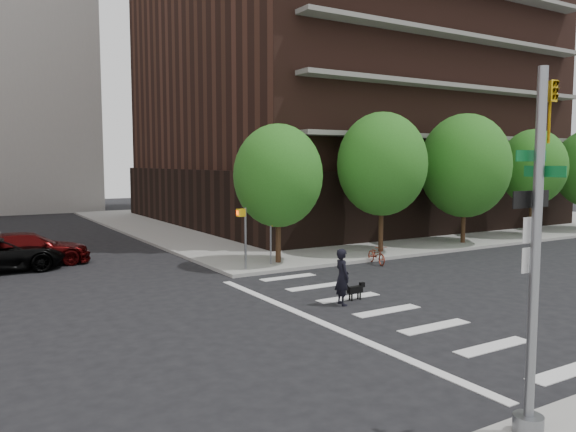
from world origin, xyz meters
TOP-DOWN VIEW (x-y plane):
  - ground at (0.00, 0.00)m, footprint 120.00×120.00m
  - sidewalk_ne at (20.50, 23.50)m, footprint 39.00×33.00m
  - crosswalk at (2.21, -0.00)m, footprint 3.85×13.00m
  - tree_a at (4.00, 8.50)m, footprint 4.00×4.00m
  - tree_b at (10.00, 8.50)m, footprint 4.50×4.50m
  - tree_c at (16.00, 8.50)m, footprint 5.00×5.00m
  - tree_d at (22.00, 8.50)m, footprint 4.00×4.00m
  - traffic_signal at (-0.47, -7.49)m, footprint 0.90×0.75m
  - pedestrian_signal at (2.32, 7.92)m, footprint 2.18×0.67m
  - parked_car_maroon at (-5.62, 14.22)m, footprint 2.35×5.30m
  - scooter at (8.05, 6.50)m, footprint 0.92×1.70m
  - dog_walker at (2.25, 1.36)m, footprint 0.75×0.56m
  - dog at (3.06, 1.66)m, footprint 0.67×0.19m

SIDE VIEW (x-z plane):
  - ground at x=0.00m, z-range 0.00..0.00m
  - crosswalk at x=2.21m, z-range 0.00..0.01m
  - sidewalk_ne at x=20.50m, z-range 0.00..0.15m
  - dog at x=3.06m, z-range 0.07..0.64m
  - scooter at x=8.05m, z-range 0.00..0.85m
  - parked_car_maroon at x=-5.62m, z-range 0.00..1.51m
  - dog_walker at x=2.25m, z-range 0.00..1.85m
  - pedestrian_signal at x=2.32m, z-range 0.55..3.15m
  - traffic_signal at x=-0.47m, z-range -0.30..5.70m
  - tree_a at x=4.00m, z-range 1.09..6.99m
  - tree_d at x=22.00m, z-range 1.24..7.44m
  - tree_c at x=16.00m, z-range 1.05..7.85m
  - tree_b at x=10.00m, z-range 1.22..7.87m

